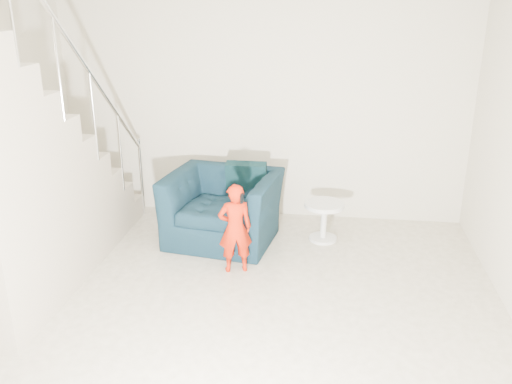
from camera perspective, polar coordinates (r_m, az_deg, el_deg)
floor at (r=4.69m, az=-3.97°, el=-14.80°), size 5.50×5.50×0.00m
back_wall at (r=6.70m, az=0.56°, el=8.60°), size 5.00×0.00×5.00m
armchair at (r=6.19m, az=-3.51°, el=-1.64°), size 1.35×1.22×0.79m
toddler at (r=5.45m, az=-2.22°, el=-3.85°), size 0.40×0.32×0.94m
side_table at (r=6.24m, az=7.16°, el=-2.44°), size 0.46×0.46×0.46m
staircase at (r=5.44m, az=-24.05°, el=-0.29°), size 1.02×3.03×3.62m
cushion at (r=6.35m, az=-1.00°, el=1.24°), size 0.47×0.23×0.47m
throw at (r=6.34m, az=-8.32°, el=-0.31°), size 0.04×0.44×0.49m
phone at (r=5.26m, az=-1.50°, el=-0.66°), size 0.03×0.05×0.10m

